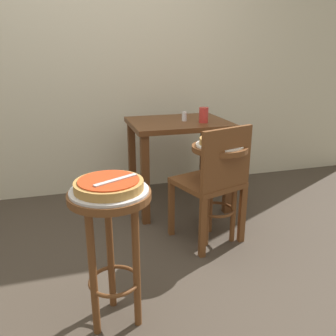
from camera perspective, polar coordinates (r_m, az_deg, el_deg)
name	(u,v)px	position (r m, az deg, el deg)	size (l,w,h in m)	color
ground_plane	(133,289)	(2.13, -5.68, -19.07)	(6.00, 6.00, 0.00)	#42382D
back_wall	(92,28)	(3.34, -12.32, 21.51)	(6.00, 0.10, 3.00)	beige
stool_foreground	(111,229)	(1.66, -9.25, -9.83)	(0.38, 0.38, 0.70)	brown
serving_plate_foreground	(109,191)	(1.58, -9.60, -3.67)	(0.36, 0.36, 0.01)	silver
pizza_foreground	(109,185)	(1.57, -9.66, -2.71)	(0.31, 0.31, 0.05)	#B78442
stool_middle	(219,172)	(2.41, 8.28, -0.64)	(0.38, 0.38, 0.70)	brown
serving_plate_middle	(220,145)	(2.36, 8.49, 3.77)	(0.32, 0.32, 0.01)	white
pizza_middle	(220,141)	(2.35, 8.52, 4.44)	(0.27, 0.27, 0.05)	#B78442
dining_table	(178,138)	(2.95, 1.66, 4.94)	(0.80, 0.64, 0.76)	#5B3319
cup_near_edge	(204,115)	(2.84, 5.85, 8.63)	(0.07, 0.07, 0.12)	red
condiment_shaker	(184,116)	(2.91, 2.69, 8.45)	(0.04, 0.04, 0.08)	white
wooden_chair	(214,181)	(2.39, 7.48, -2.05)	(0.50, 0.50, 0.85)	brown
pizza_server_knife	(116,180)	(1.54, -8.51, -1.94)	(0.22, 0.02, 0.01)	silver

